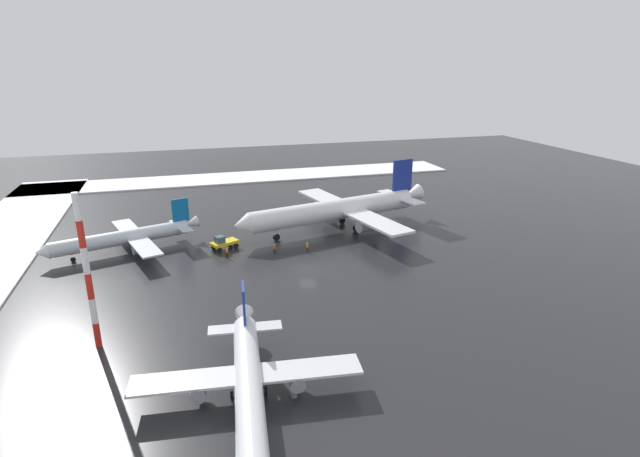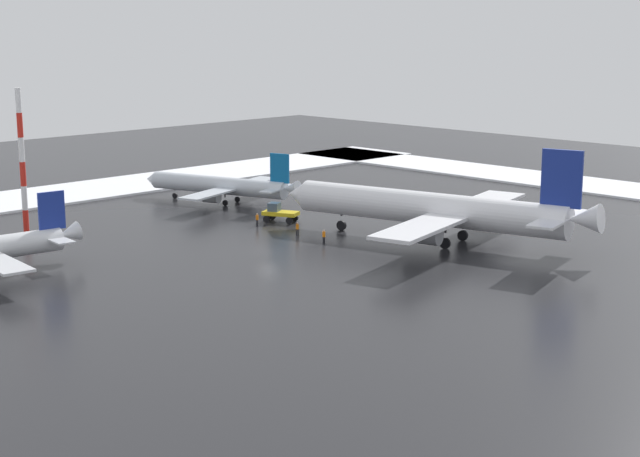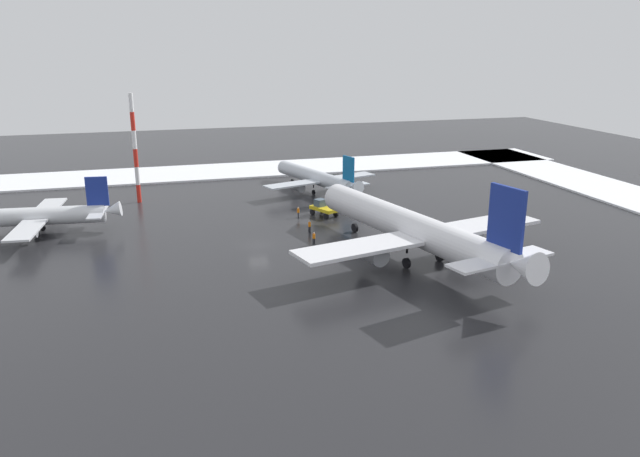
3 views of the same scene
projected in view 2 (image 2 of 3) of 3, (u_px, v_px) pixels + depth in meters
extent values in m
plane|color=#232326|center=(269.00, 251.00, 112.64)|extent=(240.00, 240.00, 0.00)
cube|color=white|center=(46.00, 196.00, 147.22)|extent=(152.00, 16.00, 0.34)
cube|color=white|center=(575.00, 183.00, 158.95)|extent=(14.00, 116.00, 0.34)
cylinder|color=white|center=(428.00, 208.00, 116.92)|extent=(11.70, 34.38, 3.90)
cone|color=white|center=(298.00, 194.00, 126.48)|extent=(4.24, 3.53, 3.70)
cone|color=white|center=(584.00, 219.00, 107.10)|extent=(4.17, 4.75, 3.79)
cube|color=white|center=(420.00, 228.00, 107.40)|extent=(15.67, 8.34, 0.41)
cylinder|color=gray|center=(424.00, 234.00, 109.84)|extent=(3.13, 4.32, 2.29)
cube|color=white|center=(486.00, 202.00, 123.05)|extent=(15.67, 8.34, 0.41)
cylinder|color=gray|center=(474.00, 213.00, 121.67)|extent=(3.13, 4.32, 2.29)
cube|color=navy|center=(562.00, 179.00, 107.64)|extent=(1.46, 4.56, 6.42)
cube|color=white|center=(547.00, 224.00, 105.82)|extent=(6.04, 4.17, 0.28)
cube|color=white|center=(567.00, 213.00, 111.55)|extent=(6.04, 4.17, 0.28)
cylinder|color=black|center=(342.00, 212.00, 123.47)|extent=(0.28, 0.28, 0.80)
cylinder|color=black|center=(341.00, 225.00, 123.82)|extent=(0.68, 1.32, 1.26)
cylinder|color=black|center=(446.00, 229.00, 113.41)|extent=(0.28, 0.28, 0.80)
cylinder|color=black|center=(445.00, 243.00, 113.75)|extent=(0.68, 1.32, 1.26)
cylinder|color=black|center=(463.00, 222.00, 117.61)|extent=(0.28, 0.28, 0.80)
cylinder|color=black|center=(463.00, 235.00, 117.95)|extent=(0.68, 1.32, 1.26)
cone|color=silver|center=(68.00, 233.00, 107.61)|extent=(2.88, 2.43, 2.47)
cube|color=silver|center=(1.00, 263.00, 96.96)|extent=(4.30, 9.99, 0.27)
cube|color=navy|center=(52.00, 211.00, 105.95)|extent=(3.00, 0.59, 4.18)
cube|color=silver|center=(61.00, 241.00, 104.75)|extent=(2.31, 3.77, 0.18)
cube|color=silver|center=(43.00, 234.00, 108.16)|extent=(2.31, 3.77, 0.18)
cylinder|color=silver|center=(218.00, 185.00, 142.44)|extent=(9.05, 21.93, 2.52)
cone|color=silver|center=(152.00, 179.00, 147.87)|extent=(2.81, 2.41, 2.39)
cone|color=silver|center=(291.00, 189.00, 136.85)|extent=(2.83, 3.16, 2.45)
cube|color=silver|center=(207.00, 194.00, 136.22)|extent=(10.15, 5.99, 0.27)
cylinder|color=gray|center=(211.00, 198.00, 137.82)|extent=(2.17, 2.84, 1.48)
cube|color=silver|center=(253.00, 182.00, 146.74)|extent=(10.15, 5.99, 0.27)
cylinder|color=gray|center=(246.00, 188.00, 145.78)|extent=(2.17, 2.84, 1.48)
cube|color=#0C5999|center=(280.00, 168.00, 137.09)|extent=(1.14, 2.90, 4.14)
cube|color=silver|center=(271.00, 191.00, 135.82)|extent=(3.96, 2.90, 0.18)
cube|color=silver|center=(287.00, 186.00, 139.67)|extent=(3.96, 2.90, 0.18)
cylinder|color=black|center=(175.00, 189.00, 146.19)|extent=(0.18, 0.18, 0.52)
cylinder|color=black|center=(175.00, 196.00, 146.41)|extent=(0.49, 0.85, 0.81)
cylinder|color=black|center=(225.00, 196.00, 140.25)|extent=(0.18, 0.18, 0.52)
cylinder|color=black|center=(225.00, 203.00, 140.47)|extent=(0.49, 0.85, 0.81)
cylinder|color=black|center=(237.00, 192.00, 143.07)|extent=(0.18, 0.18, 0.52)
cylinder|color=black|center=(237.00, 199.00, 143.29)|extent=(0.49, 0.85, 0.81)
cube|color=gold|center=(281.00, 213.00, 128.99)|extent=(3.94, 5.10, 0.50)
cube|color=#3F5160|center=(274.00, 207.00, 129.13)|extent=(1.95, 1.90, 1.10)
cylinder|color=black|center=(267.00, 219.00, 128.76)|extent=(0.67, 0.95, 0.90)
cylinder|color=black|center=(272.00, 216.00, 130.58)|extent=(0.67, 0.95, 0.90)
cylinder|color=black|center=(289.00, 221.00, 127.68)|extent=(0.67, 0.95, 0.90)
cylinder|color=black|center=(295.00, 218.00, 129.51)|extent=(0.67, 0.95, 0.90)
cylinder|color=black|center=(324.00, 240.00, 116.33)|extent=(0.16, 0.16, 0.85)
cylinder|color=black|center=(323.00, 240.00, 116.18)|extent=(0.16, 0.16, 0.85)
cylinder|color=orange|center=(324.00, 234.00, 116.10)|extent=(0.36, 0.36, 0.62)
sphere|color=tan|center=(324.00, 231.00, 116.01)|extent=(0.24, 0.24, 0.24)
cylinder|color=black|center=(298.00, 232.00, 120.64)|extent=(0.16, 0.16, 0.85)
cylinder|color=black|center=(297.00, 232.00, 120.65)|extent=(0.16, 0.16, 0.85)
cylinder|color=orange|center=(297.00, 227.00, 120.49)|extent=(0.36, 0.36, 0.62)
sphere|color=tan|center=(297.00, 223.00, 120.40)|extent=(0.24, 0.24, 0.24)
cylinder|color=black|center=(258.00, 223.00, 126.23)|extent=(0.16, 0.16, 0.85)
cylinder|color=black|center=(257.00, 223.00, 126.39)|extent=(0.16, 0.16, 0.85)
cylinder|color=orange|center=(257.00, 217.00, 126.16)|extent=(0.36, 0.36, 0.62)
sphere|color=tan|center=(257.00, 214.00, 126.07)|extent=(0.24, 0.24, 0.24)
cylinder|color=red|center=(26.00, 222.00, 121.65)|extent=(0.70, 0.70, 3.01)
cylinder|color=white|center=(25.00, 198.00, 121.03)|extent=(0.70, 0.70, 3.01)
cylinder|color=red|center=(23.00, 174.00, 120.41)|extent=(0.70, 0.70, 3.01)
cylinder|color=white|center=(21.00, 150.00, 119.79)|extent=(0.70, 0.70, 3.01)
cylinder|color=red|center=(20.00, 125.00, 119.17)|extent=(0.70, 0.70, 3.01)
cylinder|color=white|center=(18.00, 100.00, 118.55)|extent=(0.70, 0.70, 3.01)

